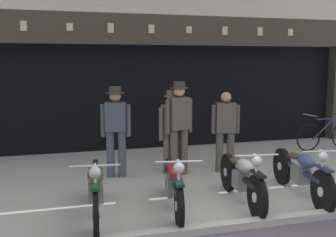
{
  "coord_description": "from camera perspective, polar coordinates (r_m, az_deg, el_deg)",
  "views": [
    {
      "loc": [
        -2.32,
        -4.5,
        2.16
      ],
      "look_at": [
        -0.25,
        2.7,
        1.12
      ],
      "focal_mm": 43.04,
      "sensor_mm": 36.0,
      "label": 1
    }
  ],
  "objects": [
    {
      "name": "advert_board_near",
      "position": [
        10.77,
        7.16,
        6.37
      ],
      "size": [
        0.76,
        0.03,
        1.09
      ],
      "color": "silver"
    },
    {
      "name": "salesman_right",
      "position": [
        8.0,
        8.13,
        -1.36
      ],
      "size": [
        0.55,
        0.3,
        1.59
      ],
      "rotation": [
        0.0,
        0.0,
        2.93
      ],
      "color": "#47423D",
      "rests_on": "ground"
    },
    {
      "name": "assistant_far_right",
      "position": [
        7.69,
        1.57,
        -0.65
      ],
      "size": [
        0.55,
        0.37,
        1.8
      ],
      "rotation": [
        0.0,
        0.0,
        3.31
      ],
      "color": "#47423D",
      "rests_on": "ground"
    },
    {
      "name": "shopkeeper_center",
      "position": [
        7.85,
        0.57,
        -1.28
      ],
      "size": [
        0.55,
        0.35,
        1.63
      ],
      "rotation": [
        0.0,
        0.0,
        3.35
      ],
      "color": "brown",
      "rests_on": "ground"
    },
    {
      "name": "shop_facade",
      "position": [
        11.75,
        -4.69,
        5.75
      ],
      "size": [
        11.68,
        4.42,
        6.33
      ],
      "color": "black",
      "rests_on": "ground"
    },
    {
      "name": "motorcycle_center_left",
      "position": [
        5.97,
        0.81,
        -9.11
      ],
      "size": [
        0.64,
        1.95,
        0.9
      ],
      "rotation": [
        0.0,
        0.0,
        2.96
      ],
      "color": "black",
      "rests_on": "ground"
    },
    {
      "name": "salesman_left",
      "position": [
        7.61,
        -7.4,
        -1.15
      ],
      "size": [
        0.55,
        0.37,
        1.72
      ],
      "rotation": [
        0.0,
        0.0,
        2.89
      ],
      "color": "#3D424C",
      "rests_on": "ground"
    },
    {
      "name": "advert_board_far",
      "position": [
        11.17,
        11.61,
        6.3
      ],
      "size": [
        0.65,
        0.03,
        0.97
      ],
      "color": "silver"
    },
    {
      "name": "motorcycle_center_right",
      "position": [
        6.84,
        18.36,
        -7.18
      ],
      "size": [
        0.62,
        2.08,
        0.92
      ],
      "rotation": [
        0.0,
        0.0,
        2.99
      ],
      "color": "black",
      "rests_on": "ground"
    },
    {
      "name": "motorcycle_left",
      "position": [
        5.77,
        -10.2,
        -9.67
      ],
      "size": [
        0.62,
        2.06,
        0.92
      ],
      "rotation": [
        0.0,
        0.0,
        3.04
      ],
      "color": "black",
      "rests_on": "ground"
    },
    {
      "name": "motorcycle_center",
      "position": [
        6.32,
        10.4,
        -8.18
      ],
      "size": [
        0.62,
        1.93,
        0.91
      ],
      "rotation": [
        0.0,
        0.0,
        3.03
      ],
      "color": "black",
      "rests_on": "ground"
    },
    {
      "name": "leaning_bicycle",
      "position": [
        10.83,
        21.51,
        -2.14
      ],
      "size": [
        1.74,
        0.5,
        0.93
      ],
      "rotation": [
        0.0,
        0.0,
        1.62
      ],
      "color": "black",
      "rests_on": "ground"
    }
  ]
}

